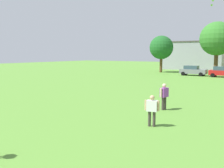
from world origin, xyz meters
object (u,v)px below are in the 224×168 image
at_px(adult_bystander, 152,108).
at_px(tree_far_left, 161,48).
at_px(parked_car_red_1, 223,72).
at_px(bystander_near_trees, 164,94).
at_px(parked_car_gray_0, 193,70).
at_px(tree_left, 217,39).

relative_size(adult_bystander, tree_far_left, 0.23).
bearing_deg(adult_bystander, parked_car_red_1, 82.08).
height_order(bystander_near_trees, parked_car_red_1, bystander_near_trees).
bearing_deg(parked_car_gray_0, adult_bystander, -78.03).
bearing_deg(tree_left, bystander_near_trees, -84.40).
distance_m(adult_bystander, bystander_near_trees, 4.25).
height_order(adult_bystander, tree_far_left, tree_far_left).
xyz_separation_m(adult_bystander, tree_far_left, (-14.35, 36.80, 3.89)).
bearing_deg(bystander_near_trees, parked_car_red_1, -164.32).
distance_m(parked_car_red_1, tree_far_left, 13.92).
relative_size(bystander_near_trees, parked_car_red_1, 0.41).
relative_size(parked_car_red_1, tree_far_left, 0.60).
height_order(bystander_near_trees, tree_left, tree_left).
distance_m(adult_bystander, tree_far_left, 39.69).
xyz_separation_m(bystander_near_trees, tree_left, (-3.28, 33.43, 5.25)).
bearing_deg(adult_bystander, tree_far_left, 99.83).
height_order(bystander_near_trees, tree_far_left, tree_far_left).
xyz_separation_m(bystander_near_trees, parked_car_red_1, (-1.02, 27.70, -0.19)).
relative_size(adult_bystander, tree_left, 0.17).
height_order(parked_car_gray_0, parked_car_red_1, same).
xyz_separation_m(parked_car_red_1, tree_far_left, (-12.37, 4.96, 4.00)).
height_order(adult_bystander, parked_car_red_1, parked_car_red_1).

